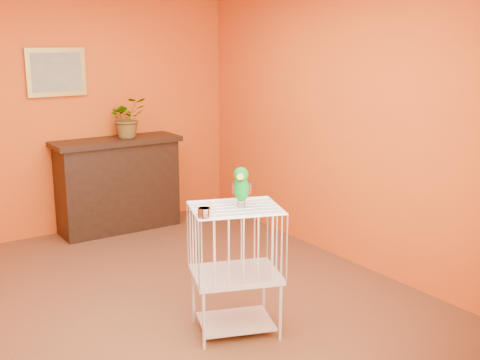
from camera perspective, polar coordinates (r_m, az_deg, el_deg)
ground at (r=5.00m, az=-8.04°, el=-11.60°), size 4.50×4.50×0.00m
room_shell at (r=4.57m, az=-8.68°, el=6.72°), size 4.50×4.50×4.50m
console_cabinet at (r=6.79m, az=-11.48°, el=-0.42°), size 1.38×0.50×1.03m
potted_plant at (r=6.78m, az=-10.82°, el=5.48°), size 0.41×0.45×0.35m
framed_picture at (r=6.63m, az=-17.03°, el=9.75°), size 0.62×0.04×0.50m
birdcage at (r=4.35m, az=-0.42°, el=-8.36°), size 0.73×0.65×0.94m
feed_cup at (r=3.96m, az=-3.41°, el=-3.10°), size 0.09×0.09×0.06m
parrot at (r=4.19m, az=0.14°, el=-0.58°), size 0.21×0.24×0.29m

